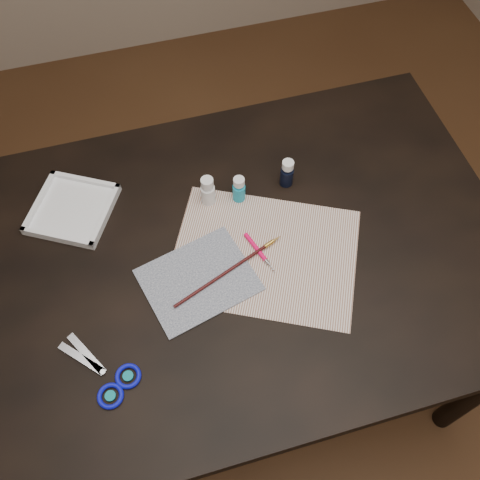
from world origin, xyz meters
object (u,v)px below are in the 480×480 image
object	(u,v)px
scissors	(94,370)
palette_tray	(72,209)
paper	(265,254)
paint_bottle_navy	(287,173)
paint_bottle_cyan	(239,189)
paint_bottle_white	(208,191)
canvas	(198,280)

from	to	relation	value
scissors	palette_tray	xyz separation A→B (m)	(0.00, 0.42, 0.01)
paper	paint_bottle_navy	world-z (taller)	paint_bottle_navy
paint_bottle_cyan	paint_bottle_navy	size ratio (longest dim) A/B	0.94
paper	paint_bottle_cyan	bearing A→B (deg)	94.79
paint_bottle_white	paint_bottle_navy	bearing A→B (deg)	0.34
paper	paint_bottle_cyan	xyz separation A→B (m)	(-0.01, 0.17, 0.04)
paint_bottle_white	palette_tray	distance (m)	0.34
paint_bottle_cyan	scissors	bearing A→B (deg)	-140.09
paint_bottle_cyan	canvas	bearing A→B (deg)	-127.57
paint_bottle_white	palette_tray	world-z (taller)	paint_bottle_white
paint_bottle_white	palette_tray	xyz separation A→B (m)	(-0.33, 0.06, -0.03)
canvas	paint_bottle_white	xyz separation A→B (m)	(0.08, 0.21, 0.04)
scissors	palette_tray	distance (m)	0.42
palette_tray	paint_bottle_navy	bearing A→B (deg)	-6.37
paper	canvas	world-z (taller)	canvas
paint_bottle_white	paint_bottle_cyan	world-z (taller)	paint_bottle_white
canvas	paint_bottle_white	size ratio (longest dim) A/B	2.82
canvas	palette_tray	size ratio (longest dim) A/B	1.31
paint_bottle_cyan	palette_tray	xyz separation A→B (m)	(-0.40, 0.07, -0.03)
scissors	paint_bottle_navy	bearing A→B (deg)	-100.02
paper	palette_tray	bearing A→B (deg)	149.51
paint_bottle_white	canvas	bearing A→B (deg)	-110.05
paint_bottle_navy	palette_tray	xyz separation A→B (m)	(-0.53, 0.06, -0.03)
canvas	paint_bottle_cyan	distance (m)	0.25
canvas	palette_tray	distance (m)	0.37
canvas	paint_bottle_white	distance (m)	0.23
canvas	palette_tray	world-z (taller)	palette_tray
scissors	paint_bottle_white	bearing A→B (deg)	-86.80
paint_bottle_cyan	paint_bottle_navy	xyz separation A→B (m)	(0.13, 0.01, 0.00)
paint_bottle_cyan	paint_bottle_navy	distance (m)	0.13
paper	paint_bottle_navy	xyz separation A→B (m)	(0.11, 0.19, 0.04)
paper	palette_tray	world-z (taller)	palette_tray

